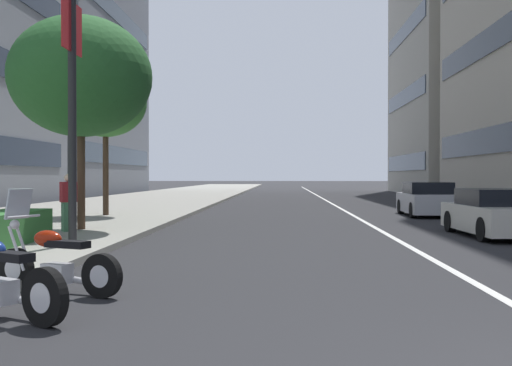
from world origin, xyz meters
The scene contains 9 objects.
sidewalk_right_plaza centered at (30.00, 11.46, 0.07)m, with size 160.00×9.65×0.15m, color gray.
lane_centre_stripe centered at (35.00, 0.00, 0.00)m, with size 110.00×0.16×0.01m, color silver.
motorcycle_by_sign_pole centered at (4.29, 6.10, 0.43)m, with size 0.96×2.02×1.46m.
car_lead_in_lane centered at (12.85, -2.80, 0.61)m, with size 4.28×1.90×1.29m.
car_far_down_avenue centered at (21.65, -2.99, 0.66)m, with size 4.33×1.94×1.39m.
street_tree_mid_sidewalk centered at (13.02, 8.56, 4.41)m, with size 3.96×3.96×5.95m.
street_tree_by_lamp_post centered at (19.36, 9.67, 4.43)m, with size 3.12×3.12×5.63m.
pedestrian_on_plaza centered at (12.29, 8.67, 0.92)m, with size 0.45×0.48×1.54m.
office_tower_near_left centered at (55.51, -17.75, 18.03)m, with size 19.20×18.33×36.06m.
Camera 1 is at (-4.31, 2.94, 1.64)m, focal length 44.11 mm.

